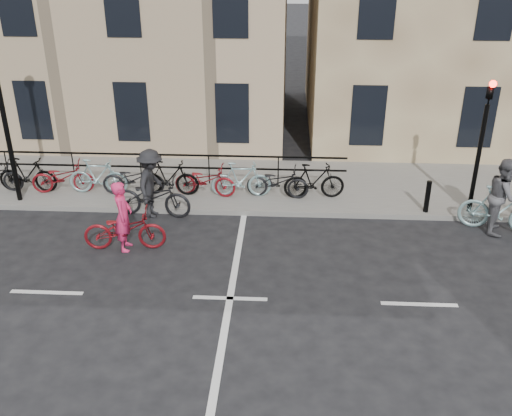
# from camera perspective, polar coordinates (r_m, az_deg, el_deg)

# --- Properties ---
(ground) EXTENTS (120.00, 120.00, 0.00)m
(ground) POSITION_cam_1_polar(r_m,az_deg,el_deg) (12.34, -2.62, -9.02)
(ground) COLOR black
(ground) RESTS_ON ground
(sidewalk) EXTENTS (46.00, 4.00, 0.15)m
(sidewalk) POSITION_cam_1_polar(r_m,az_deg,el_deg) (18.27, -13.36, 2.52)
(sidewalk) COLOR slate
(sidewalk) RESTS_ON ground
(traffic_light) EXTENTS (0.18, 0.30, 3.90)m
(traffic_light) POSITION_cam_1_polar(r_m,az_deg,el_deg) (15.98, 21.75, 7.17)
(traffic_light) COLOR black
(traffic_light) RESTS_ON sidewalk
(bollard_east) EXTENTS (0.14, 0.14, 0.90)m
(bollard_east) POSITION_cam_1_polar(r_m,az_deg,el_deg) (16.19, 16.78, 1.10)
(bollard_east) COLOR black
(bollard_east) RESTS_ON sidewalk
(parked_bikes) EXTENTS (11.45, 1.23, 1.05)m
(parked_bikes) POSITION_cam_1_polar(r_m,az_deg,el_deg) (16.89, -10.55, 2.98)
(parked_bikes) COLOR black
(parked_bikes) RESTS_ON sidewalk
(cyclist_pink) EXTENTS (2.05, 0.87, 1.78)m
(cyclist_pink) POSITION_cam_1_polar(r_m,az_deg,el_deg) (14.25, -13.04, -1.78)
(cyclist_pink) COLOR maroon
(cyclist_pink) RESTS_ON ground
(cyclist_grey) EXTENTS (2.15, 1.16, 2.00)m
(cyclist_grey) POSITION_cam_1_polar(r_m,az_deg,el_deg) (15.94, 23.36, 0.47)
(cyclist_grey) COLOR #8FB8BB
(cyclist_grey) RESTS_ON ground
(cyclist_dark) EXTENTS (2.23, 1.32, 1.92)m
(cyclist_dark) POSITION_cam_1_polar(r_m,az_deg,el_deg) (15.75, -10.38, 1.74)
(cyclist_dark) COLOR black
(cyclist_dark) RESTS_ON ground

